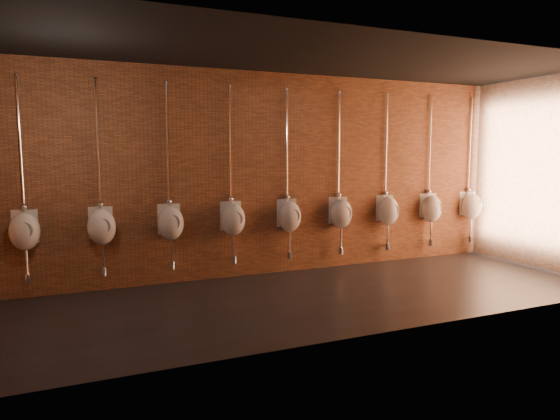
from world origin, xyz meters
The scene contains 11 objects.
ground centered at (0.00, 0.00, 0.00)m, with size 8.50×8.50×0.00m, color black.
room_shell centered at (0.00, 0.00, 2.01)m, with size 8.54×3.04×3.22m.
urinal_1 centered at (-3.58, 1.37, 0.94)m, with size 0.44×0.40×2.72m.
urinal_2 centered at (-2.63, 1.37, 0.94)m, with size 0.44×0.40×2.72m.
urinal_3 centered at (-1.68, 1.37, 0.94)m, with size 0.44×0.40×2.72m.
urinal_4 centered at (-0.73, 1.37, 0.94)m, with size 0.44×0.40×2.72m.
urinal_5 centered at (0.22, 1.37, 0.94)m, with size 0.44×0.40×2.72m.
urinal_6 centered at (1.17, 1.37, 0.94)m, with size 0.44×0.40×2.72m.
urinal_7 centered at (2.12, 1.37, 0.94)m, with size 0.44×0.40×2.72m.
urinal_8 centered at (3.07, 1.37, 0.94)m, with size 0.44×0.40×2.72m.
urinal_9 centered at (4.02, 1.37, 0.94)m, with size 0.44×0.40×2.72m.
Camera 1 is at (-3.04, -5.88, 1.96)m, focal length 32.00 mm.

